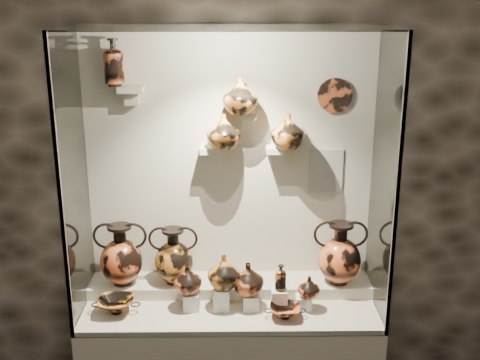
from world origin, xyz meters
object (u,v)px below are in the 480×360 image
lekythos_tall (114,59)px  kylix_right (285,310)px  jug_b (224,272)px  jug_e (309,287)px  lekythos_small (281,276)px  kylix_left (116,304)px  ovoid_vase_a (224,131)px  ovoid_vase_b (240,96)px  amphora_right (340,253)px  jug_c (248,278)px  jug_a (188,279)px  amphora_left (121,254)px  ovoid_vase_c (288,131)px  amphora_mid (174,256)px

lekythos_tall → kylix_right: bearing=-28.5°
jug_b → jug_e: bearing=-12.6°
lekythos_small → kylix_left: size_ratio=0.67×
ovoid_vase_a → kylix_right: bearing=-55.1°
ovoid_vase_a → jug_b: bearing=-99.9°
lekythos_small → kylix_left: lekythos_small is taller
kylix_right → ovoid_vase_b: size_ratio=1.07×
amphora_right → jug_c: bearing=-139.2°
jug_a → ovoid_vase_a: size_ratio=0.84×
lekythos_small → kylix_right: size_ratio=0.79×
lekythos_tall → amphora_left: bearing=-102.3°
jug_b → kylix_right: size_ratio=0.89×
amphora_left → jug_a: bearing=-26.9°
kylix_left → ovoid_vase_c: bearing=-3.7°
amphora_mid → kylix_left: (-0.31, -0.24, -0.19)m
kylix_right → lekythos_tall: (-0.94, 0.38, 1.34)m
amphora_right → ovoid_vase_b: ovoid_vase_b is taller
jug_a → jug_b: (0.21, 0.00, 0.04)m
kylix_right → ovoid_vase_c: size_ratio=1.11×
amphora_right → ovoid_vase_a: ovoid_vase_a is taller
jug_c → lekythos_tall: 1.44m
lekythos_tall → jug_a: bearing=-40.4°
ovoid_vase_c → jug_e: bearing=-88.6°
amphora_right → lekythos_small: size_ratio=2.19×
lekythos_small → ovoid_vase_c: (0.04, 0.24, 0.78)m
jug_b → kylix_left: size_ratio=0.75×
amphora_right → lekythos_tall: size_ratio=1.28×
lekythos_tall → ovoid_vase_c: 1.04m
ovoid_vase_c → lekythos_small: bearing=-123.0°
amphora_mid → jug_a: (0.09, -0.19, -0.06)m
kylix_right → ovoid_vase_a: 1.06m
kylix_right → jug_c: bearing=140.3°
amphora_mid → ovoid_vase_c: (0.67, 0.04, 0.74)m
kylix_right → lekythos_tall: size_ratio=0.74×
kylix_left → ovoid_vase_a: (0.61, 0.28, 0.94)m
amphora_left → lekythos_tall: size_ratio=1.26×
lekythos_small → jug_a: bearing=-178.9°
amphora_right → jug_e: bearing=-111.8°
jug_c → ovoid_vase_a: 0.85m
kylix_left → lekythos_tall: lekythos_tall is taller
jug_c → jug_e: 0.35m
jug_e → ovoid_vase_b: bearing=166.6°
jug_b → jug_c: (0.14, 0.00, -0.04)m
jug_e → lekythos_tall: 1.67m
ovoid_vase_c → ovoid_vase_a: bearing=157.2°
ovoid_vase_a → amphora_left: bearing=175.2°
jug_c → ovoid_vase_c: 0.87m
jug_b → ovoid_vase_a: size_ratio=0.97×
amphora_right → kylix_right: amphora_right is taller
kylix_right → ovoid_vase_b: (-0.25, 0.34, 1.15)m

